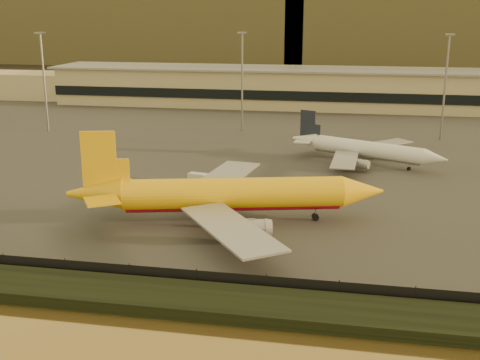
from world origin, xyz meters
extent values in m
plane|color=black|center=(0.00, 0.00, 0.00)|extent=(900.00, 900.00, 0.00)
cube|color=black|center=(0.00, -17.00, 0.70)|extent=(320.00, 7.00, 1.40)
cube|color=#2D2D2D|center=(0.00, 95.00, 0.10)|extent=(320.00, 220.00, 0.20)
cube|color=black|center=(0.00, -13.00, 1.30)|extent=(300.00, 0.05, 2.20)
cube|color=tan|center=(0.00, 125.00, 6.20)|extent=(160.00, 22.00, 12.00)
cube|color=black|center=(0.00, 113.80, 5.20)|extent=(160.00, 0.60, 3.00)
cube|color=gray|center=(0.00, 125.00, 12.50)|extent=(164.00, 24.00, 0.60)
cube|color=tan|center=(-95.00, 129.00, 4.70)|extent=(50.00, 18.00, 9.00)
cylinder|color=slate|center=(-60.00, 70.00, 12.70)|extent=(0.50, 0.50, 25.00)
cube|color=slate|center=(-60.00, 70.00, 25.40)|extent=(2.20, 2.20, 0.40)
cylinder|color=slate|center=(-10.00, 80.00, 12.70)|extent=(0.50, 0.50, 25.00)
cube|color=slate|center=(-10.00, 80.00, 25.40)|extent=(2.20, 2.20, 0.40)
cylinder|color=slate|center=(40.00, 78.00, 12.70)|extent=(0.50, 0.50, 25.00)
cube|color=slate|center=(40.00, 78.00, 25.40)|extent=(2.20, 2.20, 0.40)
cube|color=brown|center=(-140.00, 340.00, 27.50)|extent=(260.00, 160.00, 55.00)
cube|color=brown|center=(90.00, 340.00, 35.00)|extent=(220.00, 160.00, 70.00)
cylinder|color=#E3AC0B|center=(1.72, 9.77, 4.65)|extent=(32.59, 12.38, 4.68)
cylinder|color=#B10A1A|center=(1.72, 9.77, 3.83)|extent=(31.47, 11.17, 3.65)
cone|color=#E3AC0B|center=(20.50, 14.46, 4.65)|extent=(7.25, 6.07, 4.68)
cone|color=#E3AC0B|center=(-17.94, 4.87, 5.00)|extent=(9.00, 6.50, 4.68)
cube|color=#E3AC0B|center=(-17.07, 5.09, 10.15)|extent=(4.90, 1.56, 8.19)
cube|color=#E3AC0B|center=(-17.33, 9.85, 5.35)|extent=(4.80, 4.75, 0.28)
cube|color=#E3AC0B|center=(-15.06, 0.77, 5.35)|extent=(6.18, 6.16, 0.28)
cube|color=gray|center=(-2.17, 21.66, 3.83)|extent=(9.06, 20.94, 0.28)
cylinder|color=gray|center=(0.75, 19.25, 2.54)|extent=(5.87, 3.81, 2.58)
cube|color=gray|center=(3.86, -2.55, 3.83)|extent=(17.01, 20.10, 0.28)
cylinder|color=gray|center=(5.31, 0.95, 2.54)|extent=(5.87, 3.81, 2.58)
cylinder|color=black|center=(13.73, 12.77, 0.72)|extent=(1.20, 1.04, 1.03)
cylinder|color=slate|center=(13.73, 12.77, 1.25)|extent=(0.18, 0.18, 2.11)
cylinder|color=black|center=(-1.05, 6.91, 0.72)|extent=(1.20, 1.04, 1.03)
cylinder|color=slate|center=(-1.05, 6.91, 1.25)|extent=(0.18, 0.18, 2.11)
cylinder|color=black|center=(-2.07, 11.00, 0.72)|extent=(1.20, 1.04, 1.03)
cylinder|color=slate|center=(-2.07, 11.00, 1.25)|extent=(0.18, 0.18, 2.11)
cylinder|color=silver|center=(21.85, 49.81, 3.32)|extent=(22.82, 12.95, 3.28)
cylinder|color=gray|center=(21.85, 49.81, 2.75)|extent=(21.92, 12.01, 2.56)
cone|color=silver|center=(34.66, 43.86, 3.32)|extent=(5.55, 4.92, 3.28)
cone|color=silver|center=(8.45, 56.04, 3.57)|extent=(6.74, 5.47, 3.28)
cube|color=black|center=(9.05, 55.77, 7.18)|extent=(3.39, 1.76, 5.75)
cube|color=silver|center=(11.03, 58.47, 3.81)|extent=(4.53, 4.52, 0.20)
cube|color=silver|center=(8.26, 52.51, 3.81)|extent=(3.64, 3.49, 0.20)
cube|color=gray|center=(25.06, 58.28, 2.75)|extent=(13.94, 13.45, 0.20)
cylinder|color=gray|center=(25.62, 55.58, 1.84)|extent=(4.33, 3.30, 1.81)
cube|color=gray|center=(17.45, 41.90, 2.75)|extent=(5.35, 14.99, 0.20)
cylinder|color=gray|center=(19.87, 43.22, 1.84)|extent=(4.33, 3.30, 1.81)
cylinder|color=black|center=(30.04, 46.01, 0.56)|extent=(0.90, 0.83, 0.72)
cylinder|color=slate|center=(30.04, 46.01, 0.94)|extent=(0.17, 0.17, 1.48)
cylinder|color=black|center=(19.00, 49.51, 0.56)|extent=(0.90, 0.83, 0.72)
cylinder|color=slate|center=(19.00, 49.51, 0.94)|extent=(0.17, 0.17, 1.48)
cylinder|color=black|center=(20.24, 52.19, 0.56)|extent=(0.90, 0.83, 0.72)
cylinder|color=slate|center=(20.24, 52.19, 0.94)|extent=(0.17, 0.17, 1.48)
cube|color=#E3AC0B|center=(14.58, 24.25, 0.99)|extent=(3.75, 2.19, 1.59)
cube|color=silver|center=(-8.88, 29.90, 1.03)|extent=(3.96, 2.40, 1.66)
camera|label=1|loc=(18.49, -73.63, 30.61)|focal=45.00mm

